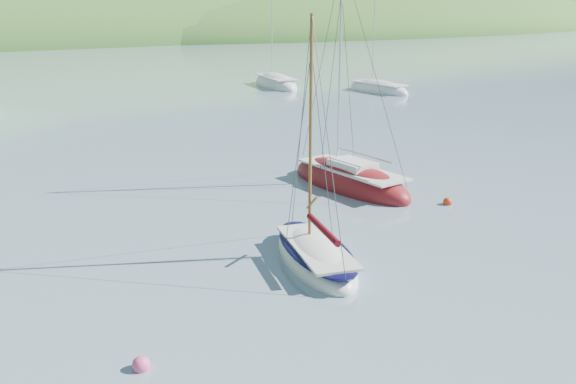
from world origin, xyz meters
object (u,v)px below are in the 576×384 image
distant_sloop_d (378,90)px  distant_sloop_b (276,85)px  sloop_red (350,182)px  daysailer_white (316,257)px

distant_sloop_d → distant_sloop_b: bearing=120.6°
sloop_red → distant_sloop_b: size_ratio=0.91×
daysailer_white → sloop_red: bearing=61.0°
daysailer_white → distant_sloop_b: (20.77, 44.50, -0.00)m
daysailer_white → distant_sloop_d: distant_sloop_d is taller
daysailer_white → distant_sloop_d: 45.59m
daysailer_white → distant_sloop_d: bearing=62.9°
sloop_red → distant_sloop_d: bearing=43.7°
distant_sloop_d → sloop_red: bearing=-137.9°
distant_sloop_b → sloop_red: bearing=-105.0°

